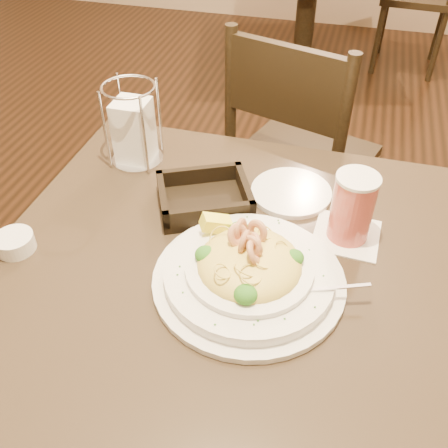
% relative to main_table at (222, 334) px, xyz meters
% --- Properties ---
extents(ground, '(7.00, 7.00, 0.00)m').
position_rel_main_table_xyz_m(ground, '(0.00, 0.00, -0.50)').
color(ground, black).
rests_on(ground, ground).
extents(main_table, '(0.90, 0.90, 0.73)m').
position_rel_main_table_xyz_m(main_table, '(0.00, 0.00, 0.00)').
color(main_table, black).
rests_on(main_table, ground).
extents(dining_chair_near, '(0.53, 0.53, 0.93)m').
position_rel_main_table_xyz_m(dining_chair_near, '(0.05, 0.76, -0.00)').
color(dining_chair_near, black).
rests_on(dining_chair_near, ground).
extents(pasta_bowl, '(0.39, 0.35, 0.11)m').
position_rel_main_table_xyz_m(pasta_bowl, '(0.06, -0.04, 0.26)').
color(pasta_bowl, white).
rests_on(pasta_bowl, main_table).
extents(drink_glass, '(0.14, 0.14, 0.15)m').
position_rel_main_table_xyz_m(drink_glass, '(0.23, 0.14, 0.30)').
color(drink_glass, white).
rests_on(drink_glass, main_table).
extents(bread_basket, '(0.24, 0.23, 0.05)m').
position_rel_main_table_xyz_m(bread_basket, '(-0.08, 0.16, 0.25)').
color(bread_basket, black).
rests_on(bread_basket, main_table).
extents(napkin_caddy, '(0.12, 0.12, 0.20)m').
position_rel_main_table_xyz_m(napkin_caddy, '(-0.29, 0.28, 0.31)').
color(napkin_caddy, silver).
rests_on(napkin_caddy, main_table).
extents(side_plate, '(0.22, 0.22, 0.01)m').
position_rel_main_table_xyz_m(side_plate, '(0.09, 0.25, 0.24)').
color(side_plate, white).
rests_on(side_plate, main_table).
extents(butter_ramekin, '(0.10, 0.10, 0.03)m').
position_rel_main_table_xyz_m(butter_ramekin, '(-0.40, -0.07, 0.25)').
color(butter_ramekin, white).
rests_on(butter_ramekin, main_table).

